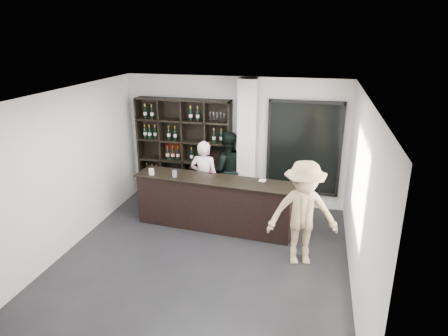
% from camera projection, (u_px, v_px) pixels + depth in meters
% --- Properties ---
extents(floor, '(5.00, 5.50, 0.01)m').
position_uv_depth(floor, '(202.00, 262.00, 6.99)').
color(floor, black).
rests_on(floor, ground).
extents(wine_shelf, '(2.20, 0.35, 2.40)m').
position_uv_depth(wine_shelf, '(184.00, 151.00, 9.20)').
color(wine_shelf, black).
rests_on(wine_shelf, floor).
extents(structural_column, '(0.40, 0.40, 2.90)m').
position_uv_depth(structural_column, '(248.00, 146.00, 8.71)').
color(structural_column, silver).
rests_on(structural_column, floor).
extents(glass_panel, '(1.60, 0.08, 2.10)m').
position_uv_depth(glass_panel, '(304.00, 149.00, 8.66)').
color(glass_panel, black).
rests_on(glass_panel, floor).
extents(tasting_counter, '(3.22, 0.67, 1.06)m').
position_uv_depth(tasting_counter, '(214.00, 203.00, 8.04)').
color(tasting_counter, black).
rests_on(tasting_counter, floor).
extents(taster_pink, '(0.61, 0.40, 1.66)m').
position_uv_depth(taster_pink, '(204.00, 178.00, 8.55)').
color(taster_pink, '#FFCBDA').
rests_on(taster_pink, floor).
extents(taster_black, '(1.03, 0.92, 1.75)m').
position_uv_depth(taster_black, '(227.00, 170.00, 8.93)').
color(taster_black, black).
rests_on(taster_black, floor).
extents(customer, '(1.31, 0.92, 1.85)m').
position_uv_depth(customer, '(303.00, 214.00, 6.69)').
color(customer, '#A0845F').
rests_on(customer, floor).
extents(wine_glass, '(0.10, 0.10, 0.19)m').
position_uv_depth(wine_glass, '(210.00, 174.00, 7.87)').
color(wine_glass, white).
rests_on(wine_glass, tasting_counter).
extents(spit_cup, '(0.11, 0.11, 0.13)m').
position_uv_depth(spit_cup, '(175.00, 174.00, 7.96)').
color(spit_cup, silver).
rests_on(spit_cup, tasting_counter).
extents(napkin_stack, '(0.14, 0.14, 0.02)m').
position_uv_depth(napkin_stack, '(262.00, 180.00, 7.76)').
color(napkin_stack, white).
rests_on(napkin_stack, tasting_counter).
extents(card_stand, '(0.10, 0.06, 0.14)m').
position_uv_depth(card_stand, '(151.00, 172.00, 8.05)').
color(card_stand, white).
rests_on(card_stand, tasting_counter).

